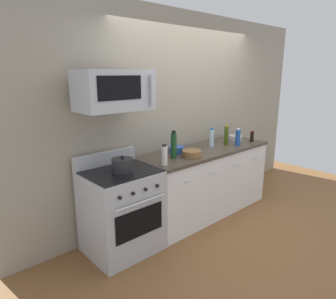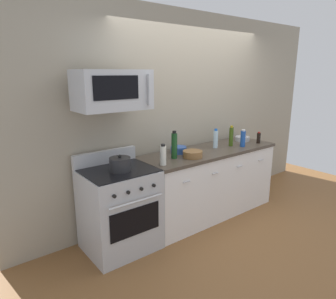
{
  "view_description": "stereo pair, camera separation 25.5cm",
  "coord_description": "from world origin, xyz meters",
  "px_view_note": "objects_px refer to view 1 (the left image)",
  "views": [
    {
      "loc": [
        -3.03,
        -2.56,
        1.93
      ],
      "look_at": [
        -0.75,
        -0.05,
        1.05
      ],
      "focal_mm": 32.25,
      "sensor_mm": 36.0,
      "label": 1
    },
    {
      "loc": [
        -2.84,
        -2.72,
        1.93
      ],
      "look_at": [
        -0.75,
        -0.05,
        1.05
      ],
      "focal_mm": 32.25,
      "sensor_mm": 36.0,
      "label": 2
    }
  ],
  "objects_px": {
    "microwave": "(114,90)",
    "bottle_soy_sauce_dark": "(252,137)",
    "stockpot": "(123,165)",
    "bottle_vinegar_white": "(164,155)",
    "bowl_wooden_salad": "(192,153)",
    "bottle_olive_oil": "(226,135)",
    "bottle_soda_blue": "(238,137)",
    "bowl_steel_prep": "(236,137)",
    "bottle_wine_green": "(174,145)",
    "bottle_water_clear": "(212,138)",
    "bowl_blue_mixing": "(177,149)",
    "range_oven": "(122,210)"
  },
  "relations": [
    {
      "from": "bottle_olive_oil",
      "to": "bowl_wooden_salad",
      "type": "distance_m",
      "value": 0.83
    },
    {
      "from": "bottle_wine_green",
      "to": "stockpot",
      "type": "relative_size",
      "value": 1.51
    },
    {
      "from": "bottle_water_clear",
      "to": "bowl_steel_prep",
      "type": "bearing_deg",
      "value": 4.64
    },
    {
      "from": "bottle_water_clear",
      "to": "bottle_soy_sauce_dark",
      "type": "relative_size",
      "value": 1.58
    },
    {
      "from": "bottle_olive_oil",
      "to": "bottle_soda_blue",
      "type": "relative_size",
      "value": 1.18
    },
    {
      "from": "range_oven",
      "to": "bottle_olive_oil",
      "type": "distance_m",
      "value": 1.86
    },
    {
      "from": "stockpot",
      "to": "microwave",
      "type": "bearing_deg",
      "value": 89.87
    },
    {
      "from": "microwave",
      "to": "bowl_steel_prep",
      "type": "height_order",
      "value": "microwave"
    },
    {
      "from": "bottle_wine_green",
      "to": "bottle_olive_oil",
      "type": "bearing_deg",
      "value": 0.09
    },
    {
      "from": "bottle_olive_oil",
      "to": "bottle_soy_sauce_dark",
      "type": "xyz_separation_m",
      "value": [
        0.44,
        -0.14,
        -0.06
      ]
    },
    {
      "from": "bottle_olive_oil",
      "to": "range_oven",
      "type": "bearing_deg",
      "value": 179.05
    },
    {
      "from": "range_oven",
      "to": "microwave",
      "type": "xyz_separation_m",
      "value": [
        0.0,
        0.04,
        1.28
      ]
    },
    {
      "from": "bottle_soda_blue",
      "to": "bottle_wine_green",
      "type": "relative_size",
      "value": 0.72
    },
    {
      "from": "bottle_olive_oil",
      "to": "bowl_wooden_salad",
      "type": "bearing_deg",
      "value": -172.6
    },
    {
      "from": "bottle_soda_blue",
      "to": "bowl_steel_prep",
      "type": "distance_m",
      "value": 0.38
    },
    {
      "from": "bottle_wine_green",
      "to": "range_oven",
      "type": "bearing_deg",
      "value": 177.62
    },
    {
      "from": "range_oven",
      "to": "bowl_blue_mixing",
      "type": "xyz_separation_m",
      "value": [
        0.94,
        0.12,
        0.5
      ]
    },
    {
      "from": "range_oven",
      "to": "stockpot",
      "type": "distance_m",
      "value": 0.53
    },
    {
      "from": "bottle_soda_blue",
      "to": "bottle_wine_green",
      "type": "distance_m",
      "value": 1.13
    },
    {
      "from": "bottle_soy_sauce_dark",
      "to": "bowl_blue_mixing",
      "type": "xyz_separation_m",
      "value": [
        -1.27,
        0.29,
        -0.03
      ]
    },
    {
      "from": "microwave",
      "to": "bottle_soda_blue",
      "type": "bearing_deg",
      "value": -6.19
    },
    {
      "from": "bottle_soy_sauce_dark",
      "to": "bowl_blue_mixing",
      "type": "distance_m",
      "value": 1.3
    },
    {
      "from": "bottle_water_clear",
      "to": "bowl_blue_mixing",
      "type": "height_order",
      "value": "bottle_water_clear"
    },
    {
      "from": "bottle_water_clear",
      "to": "microwave",
      "type": "bearing_deg",
      "value": 179.32
    },
    {
      "from": "bottle_vinegar_white",
      "to": "stockpot",
      "type": "relative_size",
      "value": 1.07
    },
    {
      "from": "microwave",
      "to": "bottle_soy_sauce_dark",
      "type": "height_order",
      "value": "microwave"
    },
    {
      "from": "bottle_vinegar_white",
      "to": "bottle_soy_sauce_dark",
      "type": "distance_m",
      "value": 1.73
    },
    {
      "from": "bowl_wooden_salad",
      "to": "bowl_steel_prep",
      "type": "height_order",
      "value": "bowl_wooden_salad"
    },
    {
      "from": "bowl_wooden_salad",
      "to": "bowl_steel_prep",
      "type": "xyz_separation_m",
      "value": [
        1.21,
        0.21,
        -0.01
      ]
    },
    {
      "from": "microwave",
      "to": "bottle_wine_green",
      "type": "relative_size",
      "value": 2.22
    },
    {
      "from": "bottle_wine_green",
      "to": "bottle_soy_sauce_dark",
      "type": "distance_m",
      "value": 1.47
    },
    {
      "from": "bottle_soda_blue",
      "to": "stockpot",
      "type": "height_order",
      "value": "bottle_soda_blue"
    },
    {
      "from": "range_oven",
      "to": "bottle_olive_oil",
      "type": "bearing_deg",
      "value": -0.95
    },
    {
      "from": "bottle_vinegar_white",
      "to": "bowl_blue_mixing",
      "type": "relative_size",
      "value": 1.17
    },
    {
      "from": "range_oven",
      "to": "bowl_steel_prep",
      "type": "height_order",
      "value": "range_oven"
    },
    {
      "from": "bottle_olive_oil",
      "to": "bowl_wooden_salad",
      "type": "xyz_separation_m",
      "value": [
        -0.82,
        -0.11,
        -0.09
      ]
    },
    {
      "from": "bottle_olive_oil",
      "to": "bowl_steel_prep",
      "type": "bearing_deg",
      "value": 15.65
    },
    {
      "from": "bowl_blue_mixing",
      "to": "bottle_soy_sauce_dark",
      "type": "bearing_deg",
      "value": -13.01
    },
    {
      "from": "bottle_soy_sauce_dark",
      "to": "stockpot",
      "type": "xyz_separation_m",
      "value": [
        -2.21,
        0.12,
        -0.0
      ]
    },
    {
      "from": "bowl_steel_prep",
      "to": "bottle_soy_sauce_dark",
      "type": "bearing_deg",
      "value": -77.32
    },
    {
      "from": "microwave",
      "to": "bottle_water_clear",
      "type": "distance_m",
      "value": 1.67
    },
    {
      "from": "bottle_wine_green",
      "to": "bottle_soy_sauce_dark",
      "type": "xyz_separation_m",
      "value": [
        1.47,
        -0.14,
        -0.08
      ]
    },
    {
      "from": "bottle_soy_sauce_dark",
      "to": "bowl_wooden_salad",
      "type": "xyz_separation_m",
      "value": [
        -1.26,
        0.03,
        -0.04
      ]
    },
    {
      "from": "stockpot",
      "to": "bottle_vinegar_white",
      "type": "bearing_deg",
      "value": -12.73
    },
    {
      "from": "bowl_steel_prep",
      "to": "bottle_water_clear",
      "type": "bearing_deg",
      "value": -175.36
    },
    {
      "from": "bottle_soda_blue",
      "to": "bowl_steel_prep",
      "type": "relative_size",
      "value": 1.13
    },
    {
      "from": "range_oven",
      "to": "bowl_blue_mixing",
      "type": "relative_size",
      "value": 5.28
    },
    {
      "from": "bottle_soy_sauce_dark",
      "to": "bowl_steel_prep",
      "type": "height_order",
      "value": "bottle_soy_sauce_dark"
    },
    {
      "from": "bowl_blue_mixing",
      "to": "bowl_wooden_salad",
      "type": "height_order",
      "value": "bowl_blue_mixing"
    },
    {
      "from": "bottle_water_clear",
      "to": "stockpot",
      "type": "height_order",
      "value": "bottle_water_clear"
    }
  ]
}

